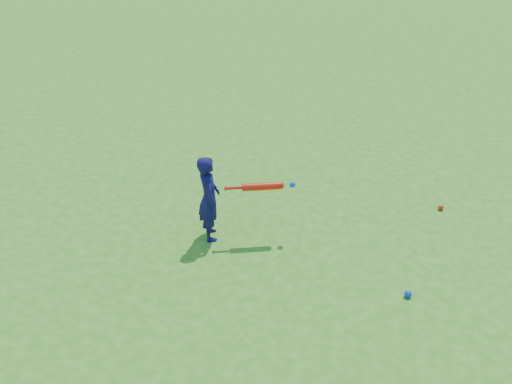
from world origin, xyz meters
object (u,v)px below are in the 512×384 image
ground_ball_red (441,208)px  bat_swing (265,186)px  ground_ball_blue (408,294)px  child (209,198)px

ground_ball_red → bat_swing: bearing=-156.0°
ground_ball_red → ground_ball_blue: bearing=-105.6°
bat_swing → ground_ball_red: bearing=7.5°
child → ground_ball_blue: child is taller
ground_ball_red → child: bearing=-158.6°
ground_ball_blue → bat_swing: bat_swing is taller
bat_swing → ground_ball_blue: bearing=-43.2°
child → ground_ball_blue: bearing=-128.0°
child → bat_swing: child is taller
child → ground_ball_red: bearing=-89.5°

